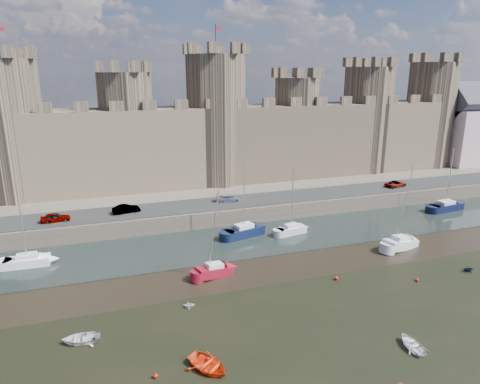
% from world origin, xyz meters
% --- Properties ---
extents(ground, '(160.00, 160.00, 0.00)m').
position_xyz_m(ground, '(0.00, 0.00, 0.00)').
color(ground, black).
rests_on(ground, ground).
extents(seaweed_patch, '(70.00, 34.00, 0.01)m').
position_xyz_m(seaweed_patch, '(0.00, -6.00, 0.01)').
color(seaweed_patch, black).
rests_on(seaweed_patch, ground).
extents(water_channel, '(160.00, 12.00, 0.08)m').
position_xyz_m(water_channel, '(0.00, 24.00, 0.04)').
color(water_channel, black).
rests_on(water_channel, ground).
extents(quay, '(160.00, 60.00, 2.50)m').
position_xyz_m(quay, '(0.00, 60.00, 1.25)').
color(quay, '#4C443A').
rests_on(quay, ground).
extents(road, '(160.00, 7.00, 0.10)m').
position_xyz_m(road, '(0.00, 34.00, 2.55)').
color(road, black).
rests_on(road, quay).
extents(castle, '(108.50, 11.00, 29.00)m').
position_xyz_m(castle, '(-0.64, 48.00, 11.67)').
color(castle, '#42382B').
rests_on(castle, quay).
extents(car_0, '(3.99, 1.86, 1.32)m').
position_xyz_m(car_0, '(-25.51, 32.92, 3.16)').
color(car_0, gray).
rests_on(car_0, quay).
extents(car_1, '(4.13, 2.04, 1.30)m').
position_xyz_m(car_1, '(-15.92, 33.78, 3.15)').
color(car_1, gray).
rests_on(car_1, quay).
extents(car_2, '(4.00, 1.95, 1.12)m').
position_xyz_m(car_2, '(0.03, 34.58, 3.06)').
color(car_2, gray).
rests_on(car_2, quay).
extents(car_3, '(4.47, 2.70, 1.16)m').
position_xyz_m(car_3, '(31.29, 33.56, 3.08)').
color(car_3, gray).
rests_on(car_3, quay).
extents(sailboat_0, '(5.16, 2.19, 9.50)m').
position_xyz_m(sailboat_0, '(-28.32, 24.63, 0.75)').
color(sailboat_0, white).
rests_on(sailboat_0, ground).
extents(sailboat_1, '(6.10, 3.63, 11.46)m').
position_xyz_m(sailboat_1, '(-0.46, 25.48, 0.88)').
color(sailboat_1, black).
rests_on(sailboat_1, ground).
extents(sailboat_2, '(4.60, 2.48, 9.41)m').
position_xyz_m(sailboat_2, '(6.28, 24.15, 0.77)').
color(sailboat_2, silver).
rests_on(sailboat_2, ground).
extents(sailboat_3, '(6.23, 2.96, 10.55)m').
position_xyz_m(sailboat_3, '(35.61, 25.81, 0.81)').
color(sailboat_3, black).
rests_on(sailboat_3, ground).
extents(sailboat_4, '(4.64, 2.72, 10.19)m').
position_xyz_m(sailboat_4, '(-7.65, 15.02, 0.75)').
color(sailboat_4, maroon).
rests_on(sailboat_4, ground).
extents(sailboat_5, '(5.54, 3.27, 11.21)m').
position_xyz_m(sailboat_5, '(17.78, 14.92, 0.79)').
color(sailboat_5, silver).
rests_on(sailboat_5, ground).
extents(dinghy_0, '(4.20, 4.53, 0.76)m').
position_xyz_m(dinghy_0, '(-12.32, -0.31, 0.38)').
color(dinghy_0, red).
rests_on(dinghy_0, ground).
extents(dinghy_2, '(2.16, 2.94, 0.59)m').
position_xyz_m(dinghy_2, '(4.78, -3.13, 0.30)').
color(dinghy_2, silver).
rests_on(dinghy_2, ground).
extents(dinghy_3, '(1.45, 1.34, 0.63)m').
position_xyz_m(dinghy_3, '(-11.85, 9.25, 0.32)').
color(dinghy_3, silver).
rests_on(dinghy_3, ground).
extents(dinghy_6, '(3.31, 2.46, 0.66)m').
position_xyz_m(dinghy_6, '(-21.89, 6.64, 0.33)').
color(dinghy_6, silver).
rests_on(dinghy_6, ground).
extents(dinghy_7, '(1.57, 1.44, 0.69)m').
position_xyz_m(dinghy_7, '(20.86, 6.64, 0.35)').
color(dinghy_7, black).
rests_on(dinghy_7, ground).
extents(buoy_0, '(0.38, 0.38, 0.38)m').
position_xyz_m(buoy_0, '(-16.39, 0.06, 0.19)').
color(buoy_0, red).
rests_on(buoy_0, ground).
extents(buoy_1, '(0.41, 0.41, 0.41)m').
position_xyz_m(buoy_1, '(5.12, 9.76, 0.21)').
color(buoy_1, red).
rests_on(buoy_1, ground).
extents(buoy_3, '(0.39, 0.39, 0.39)m').
position_xyz_m(buoy_3, '(13.46, 6.54, 0.19)').
color(buoy_3, '#F60B0A').
rests_on(buoy_3, ground).
extents(buoy_4, '(0.48, 0.48, 0.48)m').
position_xyz_m(buoy_4, '(-12.08, 0.66, 0.24)').
color(buoy_4, red).
rests_on(buoy_4, ground).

